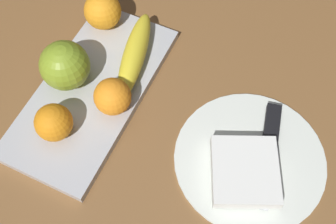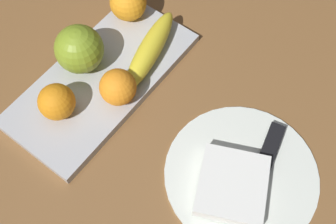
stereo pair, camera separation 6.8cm
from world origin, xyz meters
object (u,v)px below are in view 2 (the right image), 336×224
object	(u,v)px
apple	(79,49)
folded_napkin	(232,185)
orange_center	(118,87)
banana	(150,49)
orange_near_banana	(128,3)
dinner_plate	(242,174)
knife	(267,157)
orange_near_apple	(57,102)
fruit_tray	(102,79)

from	to	relation	value
apple	folded_napkin	xyz separation A→B (m)	(0.03, 0.33, -0.04)
orange_center	banana	bearing A→B (deg)	-173.36
orange_near_banana	folded_napkin	distance (m)	0.38
apple	orange_near_banana	bearing A→B (deg)	-177.44
dinner_plate	knife	distance (m)	0.05
orange_near_banana	orange_center	size ratio (longest dim) A/B	1.10
apple	banana	bearing A→B (deg)	135.12
orange_near_apple	orange_center	xyz separation A→B (m)	(-0.08, 0.06, 0.00)
fruit_tray	orange_near_apple	xyz separation A→B (m)	(0.09, -0.01, 0.04)
fruit_tray	apple	xyz separation A→B (m)	(-0.00, -0.04, 0.05)
banana	knife	xyz separation A→B (m)	(0.04, 0.27, -0.02)
fruit_tray	orange_near_banana	world-z (taller)	orange_near_banana
apple	orange_near_apple	bearing A→B (deg)	20.44
orange_near_banana	knife	size ratio (longest dim) A/B	0.38
apple	dinner_plate	bearing A→B (deg)	89.88
fruit_tray	apple	distance (m)	0.07
orange_center	knife	world-z (taller)	orange_center
banana	folded_napkin	xyz separation A→B (m)	(0.12, 0.25, -0.02)
dinner_plate	knife	xyz separation A→B (m)	(-0.04, 0.02, 0.01)
apple	dinner_plate	world-z (taller)	apple
orange_near_banana	folded_napkin	size ratio (longest dim) A/B	0.61
fruit_tray	orange_center	xyz separation A→B (m)	(0.01, 0.05, 0.04)
banana	knife	bearing A→B (deg)	-112.42
apple	fruit_tray	bearing A→B (deg)	89.04
knife	orange_near_apple	bearing A→B (deg)	-79.22
orange_near_apple	dinner_plate	bearing A→B (deg)	107.33
fruit_tray	orange_near_apple	bearing A→B (deg)	-5.04
dinner_plate	knife	size ratio (longest dim) A/B	1.35
apple	banana	xyz separation A→B (m)	(-0.08, 0.08, -0.02)
fruit_tray	knife	world-z (taller)	knife
orange_near_banana	folded_napkin	world-z (taller)	orange_near_banana
orange_center	knife	size ratio (longest dim) A/B	0.34
banana	knife	distance (m)	0.27
orange_center	folded_napkin	xyz separation A→B (m)	(0.02, 0.24, -0.03)
fruit_tray	knife	size ratio (longest dim) A/B	1.95
orange_near_banana	knife	distance (m)	0.37
banana	fruit_tray	bearing A→B (deg)	140.72
knife	orange_near_banana	bearing A→B (deg)	-117.17
banana	dinner_plate	world-z (taller)	banana
apple	knife	distance (m)	0.36
apple	orange_near_apple	world-z (taller)	apple
orange_near_banana	folded_napkin	xyz separation A→B (m)	(0.17, 0.34, -0.03)
apple	orange_center	bearing A→B (deg)	81.88
fruit_tray	orange_near_banana	size ratio (longest dim) A/B	5.19
banana	orange_near_banana	size ratio (longest dim) A/B	2.67
orange_near_apple	dinner_plate	distance (m)	0.32
folded_napkin	fruit_tray	bearing A→B (deg)	-95.99
dinner_plate	orange_near_banana	bearing A→B (deg)	-111.81
banana	folded_napkin	bearing A→B (deg)	-128.50
fruit_tray	orange_near_banana	xyz separation A→B (m)	(-0.14, -0.05, 0.04)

